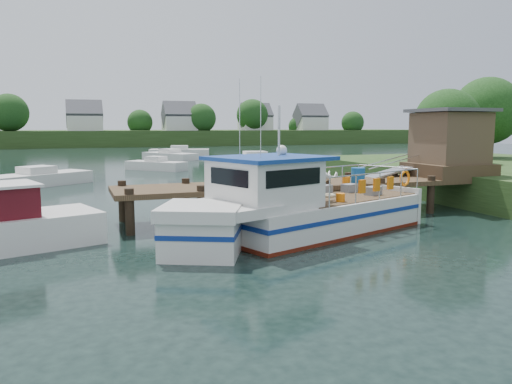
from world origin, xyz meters
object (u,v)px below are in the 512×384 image
object	(u,v)px
moored_far	(180,152)
lobster_boat	(294,209)
moored_b	(156,165)
moored_d	(170,156)
dock	(403,159)
moored_c	(255,159)
moored_a	(37,179)

from	to	relation	value
moored_far	lobster_boat	bearing A→B (deg)	-96.66
moored_b	moored_d	distance (m)	13.70
dock	moored_c	size ratio (longest dim) A/B	2.09
moored_b	lobster_boat	bearing A→B (deg)	-76.89
moored_d	dock	bearing A→B (deg)	-83.66
lobster_boat	moored_b	world-z (taller)	lobster_boat
dock	moored_b	size ratio (longest dim) A/B	3.23
lobster_boat	moored_c	size ratio (longest dim) A/B	1.32
dock	moored_c	xyz separation A→B (m)	(3.38, 28.48, -1.79)
moored_b	moored_c	distance (m)	11.49
dock	moored_far	size ratio (longest dim) A/B	2.11
moored_far	moored_a	size ratio (longest dim) A/B	1.17
lobster_boat	moored_b	xyz separation A→B (m)	(-0.30, 27.46, -0.50)
moored_b	moored_c	xyz separation A→B (m)	(10.56, 4.53, 0.01)
lobster_boat	moored_d	distance (m)	40.81
moored_far	moored_c	distance (m)	16.69
moored_c	moored_far	bearing A→B (deg)	121.72
lobster_boat	moored_a	size ratio (longest dim) A/B	1.56
moored_b	moored_d	world-z (taller)	moored_d
moored_a	dock	bearing A→B (deg)	-60.02
dock	lobster_boat	xyz separation A→B (m)	(-6.88, -3.51, -1.31)
dock	moored_b	world-z (taller)	dock
lobster_boat	moored_b	distance (m)	27.47
moored_a	moored_b	size ratio (longest dim) A/B	1.31
moored_c	moored_a	bearing A→B (deg)	-128.82
moored_d	moored_c	bearing A→B (deg)	-50.44
moored_c	moored_b	bearing A→B (deg)	-140.24
lobster_boat	moored_far	xyz separation A→B (m)	(5.89, 48.10, -0.46)
dock	moored_far	world-z (taller)	dock
moored_b	moored_d	size ratio (longest dim) A/B	0.71
moored_far	moored_b	bearing A→B (deg)	-106.37
lobster_boat	moored_c	bearing A→B (deg)	52.15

